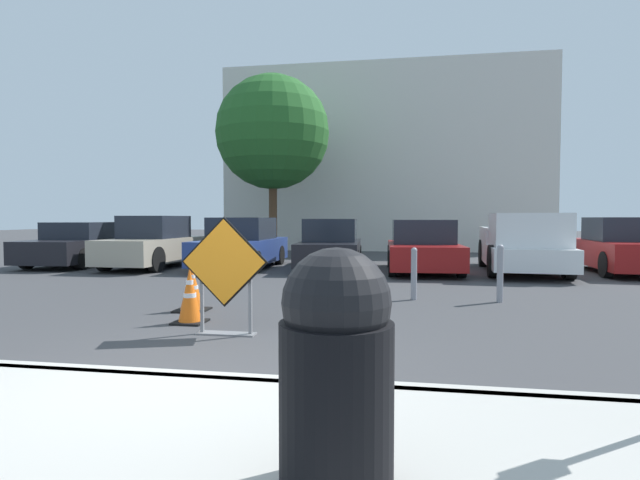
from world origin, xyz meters
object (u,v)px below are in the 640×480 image
parked_car_fifth (423,248)px  parked_car_sixth (623,248)px  pickup_truck (523,246)px  road_closed_sign (225,271)px  bollard_second (500,272)px  parked_car_second (154,244)px  traffic_cone_second (192,288)px  parked_car_nearest (81,245)px  trash_bin (336,367)px  parked_car_fourth (331,246)px  traffic_cone_nearest (190,296)px  bollard_nearest (414,272)px  parked_car_third (242,245)px

parked_car_fifth → parked_car_sixth: bearing=-176.6°
parked_car_fifth → pickup_truck: (2.66, 0.01, 0.07)m
road_closed_sign → bollard_second: 5.11m
pickup_truck → parked_car_fifth: bearing=4.2°
parked_car_second → traffic_cone_second: bearing=123.1°
parked_car_nearest → pickup_truck: 13.40m
trash_bin → parked_car_fifth: bearing=86.0°
road_closed_sign → bollard_second: (3.95, 3.23, -0.28)m
parked_car_fourth → bollard_second: 6.68m
traffic_cone_second → traffic_cone_nearest: bearing=-67.5°
pickup_truck → trash_bin: size_ratio=4.24×
traffic_cone_nearest → parked_car_fourth: bearing=84.0°
parked_car_second → pickup_truck: pickup_truck is taller
traffic_cone_second → parked_car_sixth: size_ratio=0.18×
traffic_cone_second → trash_bin: 5.97m
parked_car_sixth → pickup_truck: bearing=14.0°
parked_car_second → traffic_cone_nearest: bearing=122.0°
road_closed_sign → parked_car_nearest: bearing=133.5°
parked_car_second → trash_bin: 13.70m
parked_car_fifth → bollard_nearest: bearing=83.7°
parked_car_sixth → bollard_nearest: parked_car_sixth is taller
traffic_cone_second → parked_car_nearest: 9.71m
parked_car_sixth → trash_bin: 13.78m
parked_car_fifth → bollard_nearest: parked_car_fifth is taller
pickup_truck → parked_car_nearest: bearing=3.0°
bollard_nearest → traffic_cone_second: bearing=-154.2°
parked_car_fifth → trash_bin: parked_car_fifth is taller
parked_car_third → trash_bin: bearing=111.1°
traffic_cone_nearest → bollard_nearest: bollard_nearest is taller
parked_car_nearest → parked_car_second: (2.69, -0.34, 0.08)m
parked_car_sixth → bollard_second: bearing=55.3°
parked_car_nearest → parked_car_third: 5.37m
traffic_cone_nearest → bollard_second: bollard_second is taller
road_closed_sign → parked_car_fourth: bearing=89.5°
road_closed_sign → trash_bin: size_ratio=1.25×
traffic_cone_nearest → traffic_cone_second: traffic_cone_nearest is taller
road_closed_sign → trash_bin: 4.09m
pickup_truck → trash_bin: (-3.49, -11.77, 0.01)m
parked_car_fifth → road_closed_sign: bearing=68.8°
bollard_second → bollard_nearest: bearing=-180.0°
parked_car_fifth → bollard_second: 5.07m
pickup_truck → bollard_nearest: (-2.99, -4.94, -0.23)m
parked_car_fifth → bollard_nearest: 4.94m
parked_car_second → parked_car_fourth: bearing=-172.7°
pickup_truck → trash_bin: bearing=77.4°
parked_car_fifth → bollard_second: (1.19, -4.93, -0.12)m
parked_car_fourth → parked_car_sixth: 8.05m
road_closed_sign → parked_car_fifth: road_closed_sign is taller
traffic_cone_nearest → parked_car_sixth: (8.89, 8.09, 0.31)m
traffic_cone_second → parked_car_second: (-4.16, 6.53, 0.35)m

